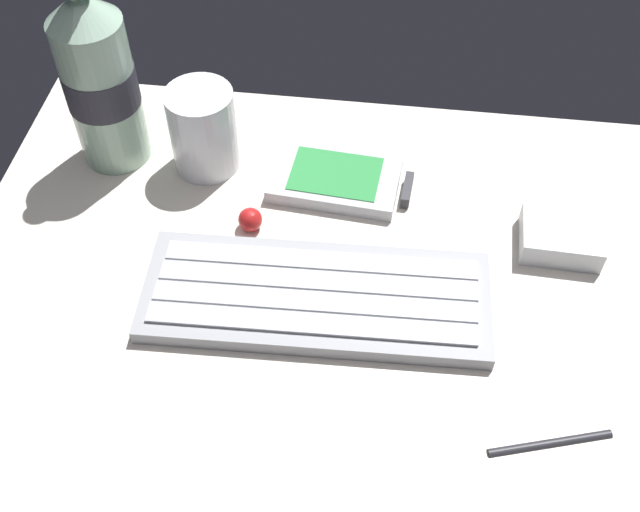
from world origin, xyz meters
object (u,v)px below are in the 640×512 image
stylus_pen (551,442)px  water_bottle (99,79)px  handheld_device (342,180)px  juice_cup (204,133)px  keyboard (312,296)px  trackball_mouse (250,220)px  charger_block (561,237)px

stylus_pen → water_bottle: bearing=130.1°
handheld_device → water_bottle: size_ratio=0.64×
juice_cup → stylus_pen: juice_cup is taller
stylus_pen → juice_cup: bearing=123.5°
keyboard → handheld_device: keyboard is taller
keyboard → trackball_mouse: size_ratio=13.37×
juice_cup → handheld_device: bearing=-5.9°
keyboard → charger_block: (21.05, 8.94, 0.39)cm
handheld_device → trackball_mouse: bearing=-139.7°
juice_cup → stylus_pen: size_ratio=0.89×
keyboard → handheld_device: size_ratio=2.23×
keyboard → stylus_pen: bearing=-29.1°
trackball_mouse → stylus_pen: bearing=-35.2°
juice_cup → trackball_mouse: 10.17cm
keyboard → stylus_pen: keyboard is taller
handheld_device → water_bottle: 24.11cm
juice_cup → trackball_mouse: bearing=-53.8°
charger_block → trackball_mouse: size_ratio=3.18×
charger_block → stylus_pen: size_ratio=0.74×
trackball_mouse → stylus_pen: 31.63cm
handheld_device → juice_cup: (-13.43, 1.40, 3.18)cm
water_bottle → handheld_device: bearing=-4.3°
water_bottle → trackball_mouse: 18.77cm
handheld_device → juice_cup: bearing=174.1°
keyboard → handheld_device: bearing=85.9°
handheld_device → trackball_mouse: (-7.66, -6.49, 0.37)cm
keyboard → juice_cup: (-12.42, 15.47, 3.10)cm
keyboard → juice_cup: 20.08cm
juice_cup → water_bottle: water_bottle is taller
keyboard → water_bottle: water_bottle is taller
handheld_device → stylus_pen: 30.69cm
juice_cup → water_bottle: 10.48cm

